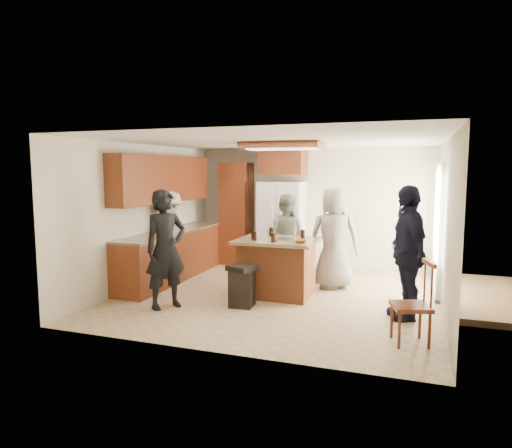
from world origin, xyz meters
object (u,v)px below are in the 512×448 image
(person_behind_right, at_px, (334,238))
(spindle_chair, at_px, (413,306))
(person_counter, at_px, (169,235))
(refrigerator, at_px, (282,225))
(kitchen_island, at_px, (277,267))
(person_behind_left, at_px, (286,237))
(person_front_left, at_px, (166,249))
(trash_bin, at_px, (242,285))
(person_side_right, at_px, (407,252))

(person_behind_right, bearing_deg, spindle_chair, 109.98)
(person_counter, xyz_separation_m, refrigerator, (1.67, 1.74, 0.07))
(spindle_chair, bearing_deg, kitchen_island, 144.68)
(refrigerator, height_order, kitchen_island, refrigerator)
(person_behind_left, bearing_deg, person_front_left, 67.32)
(spindle_chair, bearing_deg, person_counter, 156.61)
(trash_bin, bearing_deg, person_front_left, -157.49)
(person_behind_left, height_order, trash_bin, person_behind_left)
(person_counter, distance_m, spindle_chair, 4.71)
(person_behind_left, relative_size, person_behind_right, 0.91)
(person_behind_left, distance_m, trash_bin, 1.86)
(person_counter, bearing_deg, refrigerator, -60.63)
(person_front_left, xyz_separation_m, kitchen_island, (1.36, 1.20, -0.41))
(refrigerator, distance_m, kitchen_island, 2.22)
(person_front_left, distance_m, kitchen_island, 1.85)
(person_side_right, xyz_separation_m, kitchen_island, (-2.01, 0.51, -0.45))
(kitchen_island, bearing_deg, person_front_left, -138.61)
(person_counter, bearing_deg, trash_bin, -137.93)
(person_behind_left, distance_m, spindle_chair, 3.40)
(person_behind_left, relative_size, kitchen_island, 1.26)
(person_behind_left, height_order, kitchen_island, person_behind_left)
(person_front_left, relative_size, trash_bin, 2.80)
(person_behind_right, relative_size, refrigerator, 0.98)
(person_counter, distance_m, refrigerator, 2.42)
(person_behind_left, xyz_separation_m, person_side_right, (2.15, -1.54, 0.12))
(person_front_left, bearing_deg, person_counter, 62.29)
(person_counter, xyz_separation_m, trash_bin, (1.88, -1.14, -0.51))
(person_front_left, relative_size, person_counter, 1.06)
(person_side_right, distance_m, person_counter, 4.31)
(refrigerator, relative_size, trash_bin, 2.86)
(person_counter, bearing_deg, person_behind_left, -89.25)
(person_behind_right, distance_m, kitchen_island, 1.18)
(person_front_left, distance_m, trash_bin, 1.26)
(person_behind_right, distance_m, spindle_chair, 2.66)
(person_behind_right, xyz_separation_m, refrigerator, (-1.32, 1.34, 0.02))
(person_behind_left, relative_size, refrigerator, 0.90)
(person_side_right, distance_m, trash_bin, 2.42)
(person_behind_right, bearing_deg, trash_bin, 43.98)
(person_behind_left, distance_m, person_counter, 2.16)
(person_front_left, bearing_deg, person_side_right, -44.60)
(person_side_right, xyz_separation_m, refrigerator, (-2.54, 2.63, -0.02))
(kitchen_island, relative_size, spindle_chair, 1.29)
(kitchen_island, height_order, spindle_chair, spindle_chair)
(person_front_left, distance_m, spindle_chair, 3.50)
(trash_bin, xyz_separation_m, spindle_chair, (2.43, -0.73, 0.13))
(person_behind_left, bearing_deg, spindle_chair, 137.81)
(person_behind_left, xyz_separation_m, spindle_chair, (2.25, -2.52, -0.35))
(person_behind_left, height_order, person_side_right, person_side_right)
(person_counter, bearing_deg, person_side_right, -118.68)
(refrigerator, relative_size, kitchen_island, 1.41)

